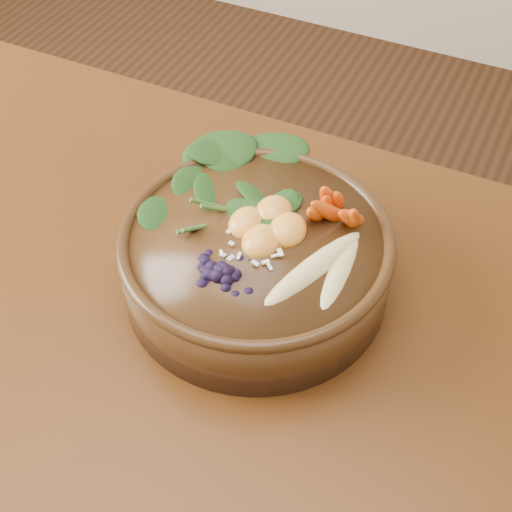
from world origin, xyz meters
TOP-DOWN VIEW (x-y plane):
  - dining_table at (0.00, 0.00)m, footprint 1.60×0.90m
  - stoneware_bowl at (0.25, 0.15)m, footprint 0.34×0.34m
  - kale_heap at (0.22, 0.22)m, footprint 0.22×0.20m
  - carrot_cluster at (0.32, 0.22)m, footprint 0.07×0.07m
  - banana_halves at (0.34, 0.14)m, footprint 0.08×0.16m
  - mandarin_cluster at (0.26, 0.17)m, footprint 0.10×0.11m
  - blueberry_pile at (0.25, 0.09)m, footprint 0.15×0.12m
  - coconut_flakes at (0.25, 0.13)m, footprint 0.10×0.09m

SIDE VIEW (x-z plane):
  - dining_table at x=0.00m, z-range 0.28..1.03m
  - stoneware_bowl at x=0.25m, z-range 0.75..0.83m
  - coconut_flakes at x=0.25m, z-range 0.83..0.84m
  - banana_halves at x=0.34m, z-range 0.83..0.86m
  - mandarin_cluster at x=0.26m, z-range 0.83..0.86m
  - blueberry_pile at x=0.25m, z-range 0.83..0.87m
  - kale_heap at x=0.22m, z-range 0.83..0.88m
  - carrot_cluster at x=0.32m, z-range 0.83..0.91m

